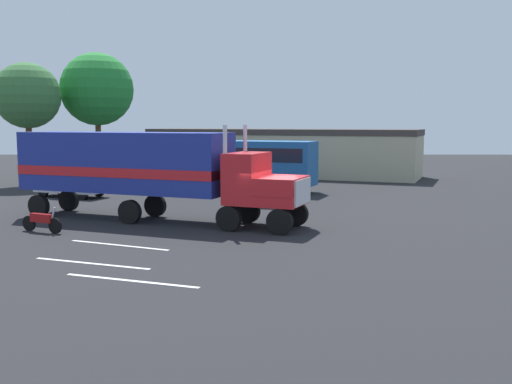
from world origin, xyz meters
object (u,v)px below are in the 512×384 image
person_bystander (234,200)px  motorcycle (40,221)px  semi_truck (142,167)px  tree_center (95,89)px  tree_left (25,96)px  parked_bus (233,160)px  parked_car (69,184)px

person_bystander → motorcycle: (-8.04, -3.65, -0.41)m
semi_truck → tree_center: (-7.42, 19.64, 4.71)m
tree_center → motorcycle: bearing=-80.9°
tree_left → tree_center: bearing=41.3°
motorcycle → tree_center: bearing=99.1°
parked_bus → motorcycle: parked_bus is taller
semi_truck → tree_center: bearing=110.7°
parked_bus → tree_center: (-11.26, 7.37, 5.17)m
motorcycle → tree_center: 23.98m
person_bystander → tree_center: 23.25m
parked_car → motorcycle: bearing=-78.3°
parked_car → tree_center: 12.80m
semi_truck → tree_center: size_ratio=1.39×
parked_car → tree_center: size_ratio=0.47×
semi_truck → person_bystander: size_ratio=8.63×
parked_bus → tree_left: (-15.41, 3.71, 4.49)m
parked_bus → tree_left: size_ratio=1.24×
tree_left → parked_bus: bearing=-13.5°
semi_truck → tree_left: bearing=125.9°
parked_bus → tree_center: size_ratio=1.10×
person_bystander → parked_car: person_bystander is taller
parked_car → semi_truck: bearing=-54.3°
tree_left → tree_center: 5.58m
parked_bus → tree_left: tree_left is taller
tree_center → parked_bus: bearing=-33.2°
tree_center → semi_truck: bearing=-69.3°
parked_car → tree_left: (-5.37, 7.35, 5.75)m
parked_car → tree_center: (-1.22, 11.00, 6.43)m
semi_truck → tree_left: tree_left is taller
parked_bus → person_bystander: bearing=-87.9°
person_bystander → tree_center: (-11.69, 19.07, 6.34)m
parked_car → motorcycle: size_ratio=2.43×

